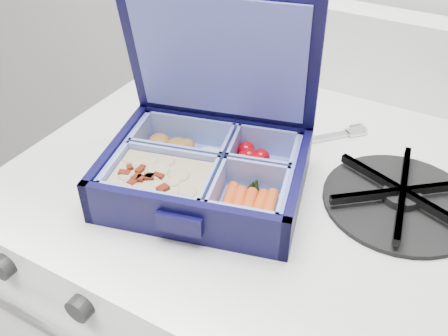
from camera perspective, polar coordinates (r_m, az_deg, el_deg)
The scene contains 4 objects.
bento_box at distance 0.56m, azimuth -2.17°, elevation -0.51°, with size 0.22×0.17×0.05m, color #0B0933, non-canonical shape.
burner_grate at distance 0.59m, azimuth 19.64°, elevation -2.92°, with size 0.17×0.17×0.02m, color black.
burner_grate_rear at distance 0.78m, azimuth -0.83°, elevation 9.91°, with size 0.18×0.18×0.02m, color black.
fork at distance 0.66m, azimuth 9.19°, elevation 3.05°, with size 0.02×0.16×0.01m, color silver, non-canonical shape.
Camera 1 is at (-0.16, 1.25, 1.16)m, focal length 40.00 mm.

